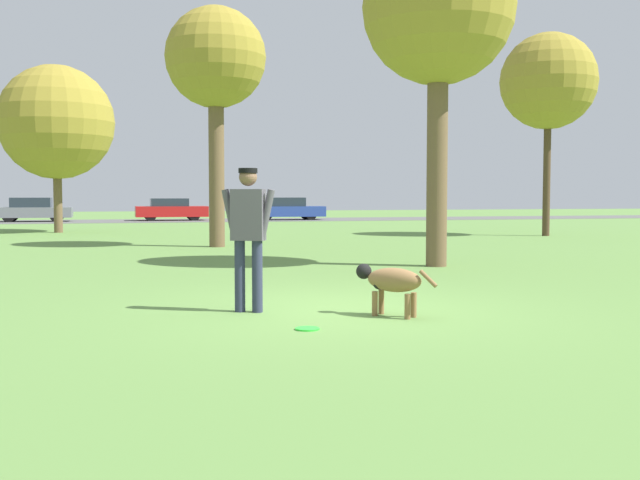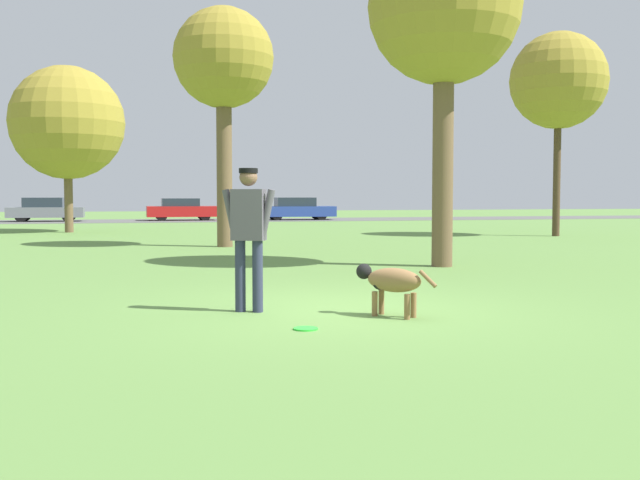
# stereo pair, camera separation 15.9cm
# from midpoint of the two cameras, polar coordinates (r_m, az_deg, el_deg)

# --- Properties ---
(ground_plane) EXTENTS (120.00, 120.00, 0.00)m
(ground_plane) POSITION_cam_midpoint_polar(r_m,az_deg,el_deg) (9.45, 1.49, -5.32)
(ground_plane) COLOR #608C42
(far_road_strip) EXTENTS (120.00, 6.00, 0.01)m
(far_road_strip) POSITION_cam_midpoint_polar(r_m,az_deg,el_deg) (43.13, -10.69, 1.46)
(far_road_strip) COLOR #5B5B59
(far_road_strip) RESTS_ON ground_plane
(person) EXTENTS (0.65, 0.37, 1.77)m
(person) POSITION_cam_midpoint_polar(r_m,az_deg,el_deg) (9.20, -4.97, 1.03)
(person) COLOR #2D334C
(person) RESTS_ON ground_plane
(dog) EXTENTS (0.79, 0.88, 0.61)m
(dog) POSITION_cam_midpoint_polar(r_m,az_deg,el_deg) (8.91, 5.92, -3.15)
(dog) COLOR olive
(dog) RESTS_ON ground_plane
(frisbee) EXTENTS (0.26, 0.26, 0.02)m
(frisbee) POSITION_cam_midpoint_polar(r_m,az_deg,el_deg) (8.06, -0.53, -6.77)
(frisbee) COLOR #33D838
(frisbee) RESTS_ON ground_plane
(tree_far_left) EXTENTS (4.36, 4.36, 6.41)m
(tree_far_left) POSITION_cam_midpoint_polar(r_m,az_deg,el_deg) (30.70, -18.57, 8.46)
(tree_far_left) COLOR brown
(tree_far_left) RESTS_ON ground_plane
(tree_near_right) EXTENTS (3.04, 3.04, 6.69)m
(tree_near_right) POSITION_cam_midpoint_polar(r_m,az_deg,el_deg) (15.71, 9.75, 16.82)
(tree_near_right) COLOR brown
(tree_near_right) RESTS_ON ground_plane
(tree_mid_center) EXTENTS (2.78, 2.78, 6.62)m
(tree_mid_center) POSITION_cam_midpoint_polar(r_m,az_deg,el_deg) (21.37, -7.14, 13.34)
(tree_mid_center) COLOR brown
(tree_mid_center) RESTS_ON ground_plane
(tree_far_right) EXTENTS (3.37, 3.37, 7.12)m
(tree_far_right) POSITION_cam_midpoint_polar(r_m,az_deg,el_deg) (27.93, 17.88, 11.45)
(tree_far_right) COLOR #4C3826
(tree_far_right) RESTS_ON ground_plane
(parked_car_grey) EXTENTS (3.99, 1.68, 1.31)m
(parked_car_grey) POSITION_cam_midpoint_polar(r_m,az_deg,el_deg) (43.62, -20.10, 2.18)
(parked_car_grey) COLOR slate
(parked_car_grey) RESTS_ON ground_plane
(parked_car_red) EXTENTS (4.04, 1.81, 1.26)m
(parked_car_red) POSITION_cam_midpoint_polar(r_m,az_deg,el_deg) (43.46, -10.37, 2.31)
(parked_car_red) COLOR red
(parked_car_red) RESTS_ON ground_plane
(parked_car_blue) EXTENTS (4.37, 1.87, 1.31)m
(parked_car_blue) POSITION_cam_midpoint_polar(r_m,az_deg,el_deg) (43.67, -1.69, 2.38)
(parked_car_blue) COLOR #284293
(parked_car_blue) RESTS_ON ground_plane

